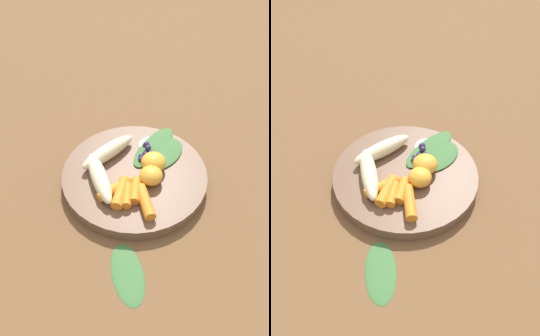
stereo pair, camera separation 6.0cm
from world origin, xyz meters
The scene contains 16 objects.
ground_plane centered at (0.00, 0.00, 0.00)m, with size 2.40×2.40×0.00m, color brown.
bowl centered at (0.00, 0.00, 0.01)m, with size 0.26×0.26×0.02m, color brown.
banana_peeled_left centered at (-0.06, -0.01, 0.04)m, with size 0.12×0.03×0.03m, color beige.
banana_peeled_right centered at (-0.04, 0.05, 0.04)m, with size 0.12×0.03×0.03m, color beige.
orange_segment_near centered at (0.03, 0.00, 0.04)m, with size 0.04×0.04×0.03m, color #F4A833.
orange_segment_far centered at (0.02, -0.03, 0.04)m, with size 0.04×0.04×0.03m, color #F4A833.
carrot_front centered at (-0.04, -0.04, 0.03)m, with size 0.02×0.02×0.06m, color orange.
carrot_mid_left centered at (-0.04, -0.05, 0.03)m, with size 0.02×0.02×0.06m, color orange.
carrot_mid_right centered at (-0.03, -0.06, 0.03)m, with size 0.02×0.02×0.05m, color orange.
carrot_rear centered at (-0.01, -0.05, 0.03)m, with size 0.02×0.02×0.05m, color orange.
carrot_small centered at (0.00, -0.08, 0.03)m, with size 0.02×0.02×0.06m, color orange.
blueberry_pile centered at (0.03, 0.04, 0.03)m, with size 0.03×0.05×0.02m.
coconut_shred_patch centered at (0.05, 0.06, 0.02)m, with size 0.05×0.05×0.00m, color white.
kale_leaf_left centered at (0.06, 0.03, 0.02)m, with size 0.10×0.06×0.01m, color #3D7038.
kale_leaf_right centered at (0.05, 0.05, 0.02)m, with size 0.13×0.05×0.01m, color #3D7038.
kale_leaf_stray centered at (-0.05, -0.18, 0.00)m, with size 0.10×0.05×0.01m, color #3D7038.
Camera 1 is at (-0.09, -0.41, 0.47)m, focal length 36.78 mm.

